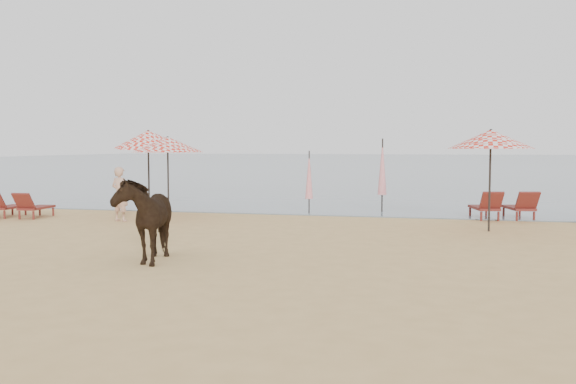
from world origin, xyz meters
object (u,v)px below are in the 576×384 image
at_px(umbrella_closed_left, 382,167).
at_px(umbrella_open_right, 491,139).
at_px(lounger_cluster_right, 504,206).
at_px(cow, 145,218).
at_px(umbrella_closed_right, 309,175).
at_px(beachgoer_left, 120,194).
at_px(umbrella_open_left_a, 168,145).
at_px(umbrella_open_left_b, 148,138).

bearing_deg(umbrella_closed_left, umbrella_open_right, -51.91).
distance_m(lounger_cluster_right, cow, 11.29).
relative_size(umbrella_closed_right, cow, 1.06).
distance_m(cow, beachgoer_left, 6.68).
height_order(umbrella_open_left_a, beachgoer_left, umbrella_open_left_a).
height_order(umbrella_open_left_a, umbrella_closed_left, umbrella_open_left_a).
bearing_deg(cow, beachgoer_left, 107.29).
distance_m(lounger_cluster_right, beachgoer_left, 11.19).
height_order(umbrella_closed_right, beachgoer_left, umbrella_closed_right).
height_order(lounger_cluster_right, cow, cow).
height_order(umbrella_open_right, cow, umbrella_open_right).
height_order(cow, beachgoer_left, cow).
bearing_deg(umbrella_open_left_a, lounger_cluster_right, 2.37).
distance_m(lounger_cluster_right, umbrella_open_right, 3.45).
relative_size(lounger_cluster_right, umbrella_open_left_a, 0.80).
relative_size(umbrella_open_left_b, cow, 1.46).
xyz_separation_m(lounger_cluster_right, umbrella_closed_left, (-3.66, 1.11, 1.07)).
distance_m(umbrella_open_right, cow, 8.98).
distance_m(umbrella_open_left_b, umbrella_open_right, 10.72).
xyz_separation_m(umbrella_open_left_b, umbrella_closed_right, (5.20, 0.68, -1.17)).
xyz_separation_m(umbrella_open_left_a, umbrella_open_right, (9.23, -1.01, 0.13)).
bearing_deg(umbrella_closed_left, umbrella_open_left_a, -154.79).
height_order(umbrella_open_left_a, umbrella_open_left_b, umbrella_open_left_b).
distance_m(umbrella_open_left_a, umbrella_open_right, 9.29).
xyz_separation_m(umbrella_open_right, beachgoer_left, (-10.17, -0.23, -1.55)).
height_order(umbrella_open_right, beachgoer_left, umbrella_open_right).
bearing_deg(umbrella_closed_right, umbrella_open_right, -29.20).
height_order(umbrella_closed_left, beachgoer_left, umbrella_closed_left).
xyz_separation_m(umbrella_open_left_b, umbrella_open_right, (10.48, -2.27, -0.07)).
xyz_separation_m(umbrella_closed_right, cow, (-1.32, -8.84, -0.43)).
relative_size(umbrella_open_right, cow, 1.36).
bearing_deg(umbrella_closed_left, cow, -109.86).
xyz_separation_m(cow, beachgoer_left, (-3.56, 5.65, -0.02)).
distance_m(umbrella_open_left_b, beachgoer_left, 3.00).
xyz_separation_m(lounger_cluster_right, cow, (-7.20, -8.68, 0.40)).
xyz_separation_m(umbrella_closed_right, beachgoer_left, (-4.89, -3.18, -0.45)).
relative_size(umbrella_open_left_a, umbrella_open_left_b, 0.88).
bearing_deg(umbrella_open_right, cow, -143.77).
bearing_deg(umbrella_closed_right, umbrella_open_left_a, -153.79).
bearing_deg(lounger_cluster_right, beachgoer_left, -177.63).
distance_m(lounger_cluster_right, umbrella_closed_left, 3.97).
distance_m(umbrella_open_right, umbrella_closed_left, 5.04).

